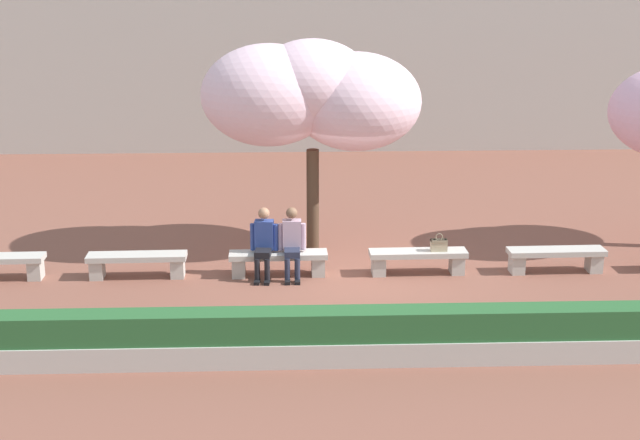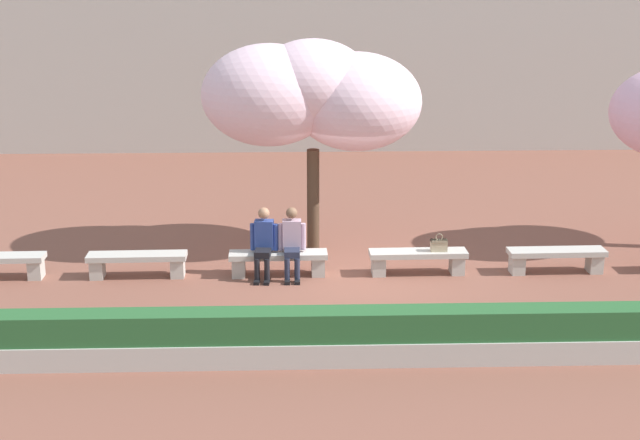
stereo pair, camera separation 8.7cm
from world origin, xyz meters
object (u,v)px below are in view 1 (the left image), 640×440
at_px(stone_bench_near_west, 137,262).
at_px(stone_bench_east_end, 556,256).
at_px(handbag, 439,244).
at_px(person_seated_left, 264,240).
at_px(person_seated_right, 292,240).
at_px(cherry_tree_main, 313,95).
at_px(stone_bench_near_east, 418,258).
at_px(stone_bench_center, 278,260).

distance_m(stone_bench_near_west, stone_bench_east_end, 7.73).
bearing_deg(handbag, person_seated_left, -179.52).
xyz_separation_m(stone_bench_east_end, person_seated_right, (-4.90, -0.05, 0.40)).
relative_size(stone_bench_east_end, person_seated_left, 1.40).
relative_size(stone_bench_east_end, cherry_tree_main, 0.43).
bearing_deg(stone_bench_near_west, person_seated_right, -1.08).
bearing_deg(stone_bench_near_east, cherry_tree_main, 141.23).
height_order(stone_bench_center, handbag, handbag).
distance_m(stone_bench_center, cherry_tree_main, 3.27).
bearing_deg(stone_bench_east_end, stone_bench_near_west, 180.00).
height_order(stone_bench_east_end, person_seated_right, person_seated_right).
distance_m(person_seated_right, cherry_tree_main, 2.91).
height_order(stone_bench_center, cherry_tree_main, cherry_tree_main).
bearing_deg(stone_bench_east_end, handbag, -179.31).
relative_size(stone_bench_near_east, handbag, 5.33).
bearing_deg(person_seated_left, stone_bench_near_west, 178.68).
distance_m(stone_bench_center, stone_bench_near_east, 2.58).
bearing_deg(cherry_tree_main, stone_bench_center, -114.06).
distance_m(stone_bench_center, stone_bench_east_end, 5.15).
relative_size(stone_bench_center, stone_bench_near_east, 1.00).
relative_size(stone_bench_near_west, person_seated_right, 1.40).
relative_size(stone_bench_near_west, cherry_tree_main, 0.43).
xyz_separation_m(stone_bench_near_west, stone_bench_east_end, (7.73, 0.00, 0.00)).
distance_m(stone_bench_center, handbag, 2.96).
height_order(stone_bench_near_east, person_seated_right, person_seated_right).
bearing_deg(cherry_tree_main, person_seated_right, -105.14).
height_order(stone_bench_center, stone_bench_east_end, same).
height_order(stone_bench_near_west, stone_bench_east_end, same).
bearing_deg(stone_bench_center, stone_bench_near_east, 0.00).
xyz_separation_m(stone_bench_center, person_seated_left, (-0.26, -0.05, 0.40)).
height_order(stone_bench_east_end, handbag, handbag).
bearing_deg(stone_bench_near_west, stone_bench_near_east, 0.00).
bearing_deg(person_seated_left, person_seated_right, -0.04).
height_order(handbag, cherry_tree_main, cherry_tree_main).
xyz_separation_m(stone_bench_near_west, stone_bench_center, (2.58, 0.00, 0.00)).
relative_size(stone_bench_center, handbag, 5.33).
bearing_deg(person_seated_right, person_seated_left, 179.96).
distance_m(stone_bench_east_end, cherry_tree_main, 5.50).
distance_m(stone_bench_near_east, person_seated_left, 2.86).
relative_size(person_seated_right, cherry_tree_main, 0.31).
xyz_separation_m(stone_bench_east_end, cherry_tree_main, (-4.47, 1.52, 2.81)).
relative_size(stone_bench_near_east, stone_bench_east_end, 1.00).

